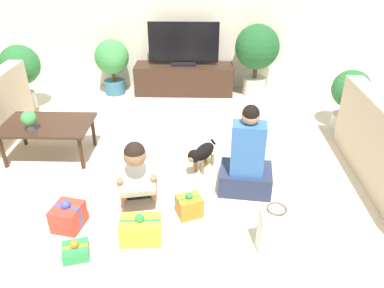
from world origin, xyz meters
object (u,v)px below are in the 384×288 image
Objects in this scene: potted_plant_corner_left at (20,68)px; gift_box_d at (68,216)px; potted_plant_back_right at (257,51)px; gift_box_b at (189,206)px; tabletop_plant at (29,120)px; person_kneeling at (136,169)px; gift_box_a at (141,230)px; coffee_table at (47,127)px; potted_plant_back_left at (112,61)px; potted_plant_corner_right at (350,94)px; person_sitting at (247,162)px; tv at (184,46)px; gift_box_c at (76,251)px; tv_console at (184,79)px; dog at (202,153)px; gift_bag_a at (274,230)px.

potted_plant_corner_left is 2.97m from gift_box_d.
gift_box_b is at bearing -107.34° from potted_plant_back_right.
person_kneeling is at bearing -27.21° from tabletop_plant.
person_kneeling is at bearing 100.70° from gift_box_a.
potted_plant_back_left reaches higher than coffee_table.
potted_plant_corner_right is at bearing -46.61° from potted_plant_back_right.
potted_plant_back_right reaches higher than person_sitting.
tabletop_plant is (-1.57, -2.21, -0.22)m from tv.
potted_plant_corner_right is at bearing 22.15° from person_kneeling.
potted_plant_back_right is 5.03× the size of tabletop_plant.
gift_box_b is (0.19, -3.07, -0.67)m from tv.
potted_plant_corner_left reaches higher than gift_box_c.
person_kneeling reaches higher than tabletop_plant.
tv_console is (1.46, 2.05, -0.15)m from coffee_table.
potted_plant_back_right is 3.84m from gift_box_d.
gift_box_a is (-1.35, -3.36, -0.61)m from potted_plant_back_right.
tv_console is 1.63× the size of person_sitting.
gift_bag_a is (0.59, -1.18, -0.01)m from dog.
gift_box_b is at bearing -86.44° from tv_console.
potted_plant_back_left is at bearing 94.51° from gift_box_d.
gift_box_c is at bearing -157.24° from gift_box_a.
gift_box_d is (1.42, -2.56, -0.51)m from potted_plant_corner_left.
potted_plant_back_right reaches higher than gift_box_d.
tabletop_plant reaches higher than gift_box_c.
person_sitting is at bearing -74.42° from tv_console.
tv_console is at bearing 2.53° from potted_plant_back_left.
gift_bag_a is (0.89, -3.49, -0.03)m from tv_console.
person_sitting reaches higher than gift_box_d.
tabletop_plant is at bearing -101.44° from potted_plant_back_left.
coffee_table is at bearing 134.08° from person_kneeling.
potted_plant_back_left is 1.92× the size of dog.
potted_plant_back_left is (0.33, 2.00, 0.16)m from coffee_table.
potted_plant_corner_right is at bearing 13.01° from coffee_table.
dog is 1.05× the size of gift_bag_a.
person_sitting is at bearing 100.18° from gift_bag_a.
gift_bag_a is at bearing 106.85° from person_sitting.
potted_plant_back_right reaches higher than gift_box_c.
tv_console reaches higher than gift_box_c.
person_sitting is 3.20× the size of gift_box_d.
gift_box_a is at bearing -137.81° from potted_plant_corner_right.
coffee_table is 0.89× the size of potted_plant_back_right.
dog is (1.43, -2.26, -0.32)m from potted_plant_back_left.
coffee_table is 4.45× the size of tabletop_plant.
potted_plant_corner_left is at bearing 121.84° from coffee_table.
tabletop_plant is at bearing -4.60° from person_sitting.
tv is 1.16m from potted_plant_back_left.
coffee_table is 3.60× the size of gift_box_b.
potted_plant_back_left is at bearing 154.48° from dog.
gift_bag_a is at bearing -94.01° from potted_plant_back_right.
tv reaches higher than gift_bag_a.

